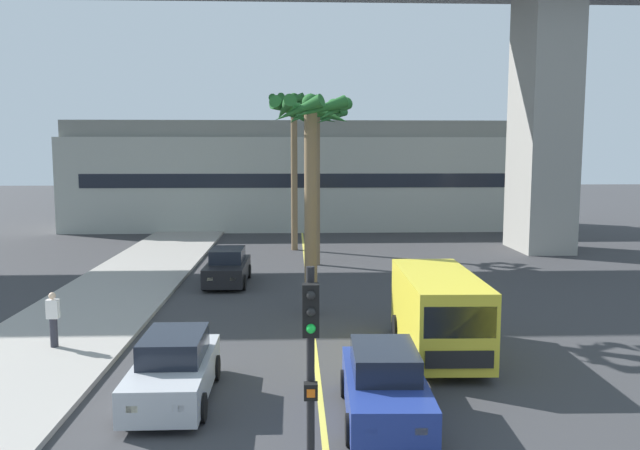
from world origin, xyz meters
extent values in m
cube|color=#9E9991|center=(-8.00, 16.00, 0.07)|extent=(4.80, 80.00, 0.15)
cube|color=#DBCC4C|center=(0.00, 24.00, 0.00)|extent=(0.14, 56.00, 0.01)
cube|color=gray|center=(13.96, 36.21, 7.54)|extent=(2.80, 4.40, 15.08)
cube|color=#ADB2A8|center=(0.00, 48.60, 3.42)|extent=(34.82, 8.00, 6.85)
cube|color=gray|center=(0.00, 48.60, 7.45)|extent=(34.13, 7.20, 1.20)
cube|color=black|center=(0.00, 44.58, 3.77)|extent=(31.34, 0.04, 1.00)
cube|color=black|center=(-3.55, 27.16, 0.58)|extent=(1.77, 4.13, 0.80)
cube|color=black|center=(-3.54, 27.31, 1.26)|extent=(1.43, 2.07, 0.60)
cube|color=#F2EDCC|center=(-3.11, 25.14, 0.63)|extent=(0.24, 0.08, 0.14)
cube|color=#F2EDCC|center=(-4.05, 25.16, 0.63)|extent=(0.24, 0.08, 0.14)
cylinder|color=black|center=(-2.76, 25.88, 0.32)|extent=(0.23, 0.64, 0.64)
cylinder|color=black|center=(-4.38, 25.90, 0.32)|extent=(0.23, 0.64, 0.64)
cylinder|color=black|center=(-2.72, 28.42, 0.32)|extent=(0.23, 0.64, 0.64)
cylinder|color=black|center=(-4.33, 28.45, 0.32)|extent=(0.23, 0.64, 0.64)
cube|color=#B7BABF|center=(-3.45, 13.98, 0.58)|extent=(1.70, 4.10, 0.80)
cube|color=black|center=(-3.45, 14.13, 1.26)|extent=(1.40, 2.05, 0.60)
cube|color=#F2EDCC|center=(-2.98, 11.97, 0.63)|extent=(0.24, 0.08, 0.14)
cube|color=#F2EDCC|center=(-3.92, 11.97, 0.63)|extent=(0.24, 0.08, 0.14)
cylinder|color=black|center=(-2.64, 12.71, 0.32)|extent=(0.22, 0.64, 0.64)
cylinder|color=black|center=(-4.26, 12.71, 0.32)|extent=(0.22, 0.64, 0.64)
cylinder|color=black|center=(-2.64, 15.25, 0.32)|extent=(0.22, 0.64, 0.64)
cylinder|color=black|center=(-4.26, 15.25, 0.32)|extent=(0.22, 0.64, 0.64)
cube|color=navy|center=(1.37, 12.73, 0.58)|extent=(1.85, 4.16, 0.80)
cube|color=black|center=(1.37, 12.88, 1.26)|extent=(1.47, 2.10, 0.60)
cube|color=#F2EDCC|center=(1.76, 10.71, 0.63)|extent=(0.24, 0.09, 0.14)
cube|color=#F2EDCC|center=(0.83, 10.74, 0.63)|extent=(0.24, 0.09, 0.14)
cylinder|color=black|center=(2.13, 11.43, 0.32)|extent=(0.24, 0.65, 0.64)
cylinder|color=black|center=(0.51, 11.49, 0.32)|extent=(0.24, 0.65, 0.64)
cylinder|color=black|center=(2.22, 13.97, 0.32)|extent=(0.24, 0.65, 0.64)
cylinder|color=black|center=(0.61, 14.03, 0.32)|extent=(0.24, 0.65, 0.64)
cube|color=yellow|center=(3.53, 17.04, 1.31)|extent=(2.12, 5.25, 2.10)
cube|color=black|center=(3.47, 14.48, 1.66)|extent=(1.80, 0.12, 0.80)
cube|color=black|center=(3.46, 14.42, 0.73)|extent=(1.70, 0.10, 0.44)
cylinder|color=black|center=(4.44, 15.46, 0.38)|extent=(0.28, 0.77, 0.76)
cylinder|color=black|center=(2.54, 15.50, 0.38)|extent=(0.28, 0.77, 0.76)
cylinder|color=black|center=(4.51, 18.58, 0.38)|extent=(0.28, 0.77, 0.76)
cylinder|color=black|center=(2.61, 18.62, 0.38)|extent=(0.28, 0.77, 0.76)
cylinder|color=black|center=(-0.38, 8.37, 2.10)|extent=(0.12, 0.12, 4.20)
cube|color=black|center=(-0.38, 8.23, 3.60)|extent=(0.24, 0.20, 0.76)
sphere|color=black|center=(-0.38, 8.13, 3.84)|extent=(0.14, 0.14, 0.14)
sphere|color=black|center=(-0.38, 8.13, 3.60)|extent=(0.14, 0.14, 0.14)
sphere|color=#19D83F|center=(-0.38, 8.13, 3.36)|extent=(0.14, 0.14, 0.14)
cube|color=black|center=(-0.38, 8.25, 2.40)|extent=(0.20, 0.16, 0.24)
cube|color=orange|center=(-0.38, 8.17, 2.40)|extent=(0.12, 0.03, 0.12)
cylinder|color=brown|center=(0.57, 31.77, 3.85)|extent=(0.36, 0.36, 7.70)
sphere|color=#236028|center=(0.57, 31.77, 7.85)|extent=(0.60, 0.60, 0.60)
cone|color=#236028|center=(1.60, 31.80, 7.67)|extent=(0.51, 2.12, 0.80)
cone|color=#236028|center=(1.30, 32.49, 7.60)|extent=(1.79, 1.80, 0.92)
cone|color=#236028|center=(0.64, 32.79, 7.59)|extent=(2.13, 0.59, 0.93)
cone|color=#236028|center=(0.00, 32.63, 7.51)|extent=(1.99, 1.52, 1.07)
cone|color=#236028|center=(-0.38, 32.17, 7.61)|extent=(1.22, 2.11, 0.90)
cone|color=#236028|center=(-0.39, 31.39, 7.56)|extent=(1.19, 2.11, 0.99)
cone|color=#236028|center=(0.05, 30.88, 7.57)|extent=(2.04, 1.44, 0.96)
cone|color=#236028|center=(0.60, 30.74, 7.60)|extent=(2.11, 0.51, 0.91)
cone|color=#236028|center=(1.26, 31.01, 7.51)|extent=(1.84, 1.74, 1.06)
cylinder|color=brown|center=(-0.56, 36.83, 4.38)|extent=(0.38, 0.38, 8.76)
sphere|color=#236028|center=(-0.56, 36.83, 8.91)|extent=(0.60, 0.60, 0.60)
cone|color=#236028|center=(0.41, 36.86, 8.55)|extent=(0.51, 1.99, 1.08)
cone|color=#236028|center=(0.16, 37.48, 8.58)|extent=(1.66, 1.76, 1.04)
cone|color=#236028|center=(-0.38, 37.78, 8.65)|extent=(2.04, 0.81, 0.92)
cone|color=#236028|center=(-1.00, 37.69, 8.65)|extent=(1.97, 1.30, 0.92)
cone|color=#236028|center=(-1.47, 37.17, 8.73)|extent=(1.11, 2.02, 0.78)
cone|color=#236028|center=(-1.50, 36.59, 8.71)|extent=(0.90, 2.04, 0.83)
cone|color=#236028|center=(-0.92, 35.92, 8.69)|extent=(2.02, 1.14, 0.86)
cone|color=#236028|center=(-0.47, 35.86, 8.68)|extent=(2.02, 0.61, 0.87)
cone|color=#236028|center=(0.10, 36.11, 8.68)|extent=(1.77, 1.67, 0.88)
cylinder|color=brown|center=(0.00, 21.75, 3.69)|extent=(0.46, 0.46, 7.38)
sphere|color=#236028|center=(0.00, 21.75, 7.53)|extent=(0.60, 0.60, 0.60)
cone|color=#236028|center=(0.94, 21.84, 7.29)|extent=(0.62, 1.97, 0.89)
cone|color=#236028|center=(0.65, 22.44, 7.18)|extent=(1.70, 1.65, 1.06)
cone|color=#236028|center=(0.06, 22.70, 7.26)|extent=(1.97, 0.57, 0.93)
cone|color=#236028|center=(-0.57, 22.51, 7.31)|extent=(1.81, 1.53, 0.86)
cone|color=#236028|center=(-0.88, 22.10, 7.31)|extent=(1.12, 1.97, 0.85)
cone|color=#236028|center=(-0.92, 21.53, 7.26)|extent=(0.89, 1.99, 0.94)
cone|color=#236028|center=(-0.45, 20.92, 7.20)|extent=(1.91, 1.31, 1.04)
cone|color=#236028|center=(0.29, 20.85, 7.25)|extent=(1.98, 1.03, 0.96)
cone|color=#236028|center=(0.78, 21.22, 7.21)|extent=(1.46, 1.84, 1.02)
cylinder|color=#2D2D38|center=(-7.63, 17.78, 0.57)|extent=(0.22, 0.22, 0.85)
cube|color=white|center=(-7.63, 17.78, 1.28)|extent=(0.34, 0.22, 0.56)
sphere|color=beige|center=(-7.63, 17.78, 1.67)|extent=(0.20, 0.20, 0.20)
camera|label=1|loc=(-0.61, -0.54, 5.84)|focal=35.57mm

